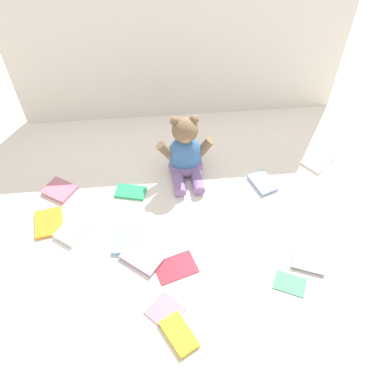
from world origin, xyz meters
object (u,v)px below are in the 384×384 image
Objects in this scene: book_case_4 at (176,267)px; book_case_7 at (49,223)px; book_case_1 at (290,283)px; book_case_10 at (73,230)px; book_case_11 at (165,311)px; book_case_6 at (179,334)px; book_case_8 at (262,182)px; book_case_2 at (59,190)px; book_case_5 at (318,160)px; book_case_3 at (309,263)px; teddy_bear at (186,154)px; book_case_0 at (127,242)px; book_case_12 at (131,192)px; book_case_9 at (141,259)px.

book_case_4 is 0.51m from book_case_7.
book_case_1 is 0.78m from book_case_10.
book_case_11 is (-0.04, -0.15, 0.00)m from book_case_4.
book_case_6 is 0.55m from book_case_10.
book_case_8 is at bearing -151.47° from book_case_6.
book_case_5 is at bearing -52.99° from book_case_2.
book_case_5 is 0.91m from book_case_11.
book_case_6 is at bearing -43.74° from book_case_3.
book_case_3 is at bearing -159.39° from book_case_10.
book_case_3 is 0.50m from book_case_6.
teddy_bear is 0.69m from book_case_6.
book_case_7 is at bearing -154.21° from book_case_2.
book_case_10 is (0.07, -0.20, 0.00)m from book_case_2.
book_case_6 is 0.64m from book_case_7.
teddy_bear reaches higher than book_case_1.
book_case_6 reaches higher than book_case_11.
book_case_10 is (-0.19, 0.07, 0.00)m from book_case_0.
book_case_10 reaches higher than book_case_7.
book_case_12 is (0.30, 0.12, -0.00)m from book_case_7.
book_case_0 reaches higher than book_case_7.
teddy_bear reaches higher than book_case_11.
book_case_8 is 0.75m from book_case_10.
teddy_bear is at bearing -125.71° from book_case_1.
book_case_9 is at bearing 11.70° from book_case_8.
book_case_8 is at bearing -145.64° from book_case_3.
book_case_10 is at bearing -35.12° from book_case_7.
book_case_3 reaches higher than book_case_5.
book_case_2 is 0.83× the size of book_case_5.
book_case_12 is (-0.23, -0.09, -0.10)m from teddy_bear.
book_case_3 is 0.94m from book_case_7.
book_case_9 is (-0.49, -0.31, 0.00)m from book_case_8.
book_case_7 is (-0.45, 0.23, 0.00)m from book_case_4.
book_case_6 is at bearing -151.92° from book_case_12.
book_case_8 is at bearing 71.39° from book_case_5.
teddy_bear is 0.62m from book_case_3.
book_case_4 is (-0.45, 0.03, -0.00)m from book_case_3.
book_case_2 is at bearing -95.46° from book_case_1.
book_case_4 and book_case_11 have the same top height.
book_case_2 is 0.98× the size of book_case_8.
book_case_7 is (-0.82, 0.33, 0.00)m from book_case_1.
book_case_0 is 0.79× the size of book_case_7.
book_case_9 is at bearing 52.88° from book_case_4.
book_case_11 is 0.83× the size of book_case_12.
book_case_7 is at bearing -86.10° from book_case_1.
book_case_5 is at bearing -1.59° from teddy_bear.
book_case_1 is 0.86× the size of book_case_10.
teddy_bear is at bearing -113.48° from book_case_10.
book_case_2 is at bearing 97.24° from book_case_12.
book_case_2 is 0.21m from book_case_10.
book_case_11 is at bearing -52.94° from book_case_7.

